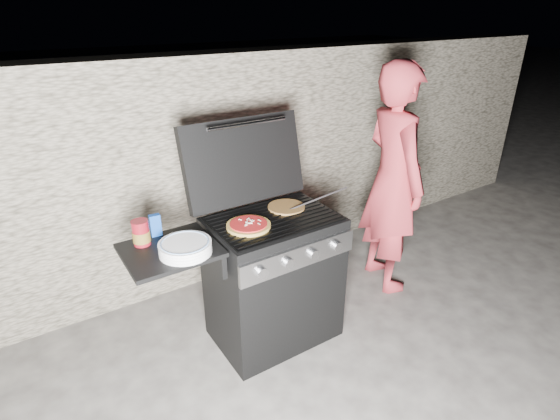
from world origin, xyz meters
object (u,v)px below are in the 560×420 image
pizza_topped (249,225)px  sauce_jar (141,233)px  person (393,180)px  gas_grill (241,291)px

pizza_topped → sauce_jar: size_ratio=1.83×
sauce_jar → person: 1.92m
gas_grill → sauce_jar: bearing=166.6°
gas_grill → sauce_jar: sauce_jar is taller
gas_grill → sauce_jar: (-0.53, 0.13, 0.52)m
sauce_jar → person: bearing=-1.4°
pizza_topped → person: person is taller
gas_grill → pizza_topped: bearing=-26.2°
pizza_topped → sauce_jar: 0.61m
person → pizza_topped: bearing=109.4°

